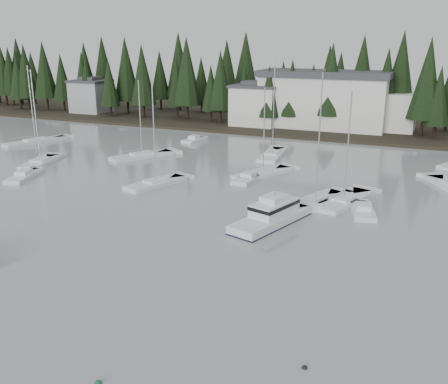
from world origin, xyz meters
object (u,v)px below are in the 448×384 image
object	(u,v)px
runabout_3	(194,141)
sailboat_12	(315,202)
house_west	(256,104)
sailboat_8	(156,184)
runabout_1	(363,212)
runabout_4	(249,179)
house_far_west	(91,96)
sailboat_1	(344,202)
cabin_cruiser_center	(272,217)
sailboat_2	(41,163)
harbor_inn	(334,100)
sailboat_4	(36,142)
sailboat_6	(142,157)
sailboat_9	(272,156)
runabout_0	(24,177)
sailboat_11	(263,174)

from	to	relation	value
runabout_3	sailboat_12	bearing A→B (deg)	-125.91
house_west	sailboat_8	world-z (taller)	sailboat_8
runabout_1	runabout_4	world-z (taller)	same
sailboat_8	house_far_west	bearing A→B (deg)	62.92
house_west	sailboat_1	world-z (taller)	sailboat_1
cabin_cruiser_center	runabout_3	size ratio (longest dim) A/B	1.98
sailboat_2	sailboat_1	bearing A→B (deg)	-106.47
runabout_3	house_west	bearing A→B (deg)	-9.00
sailboat_8	sailboat_12	world-z (taller)	sailboat_8
harbor_inn	sailboat_4	distance (m)	55.91
sailboat_2	sailboat_6	world-z (taller)	sailboat_2
sailboat_4	sailboat_9	bearing A→B (deg)	-61.81
sailboat_2	runabout_1	xyz separation A→B (m)	(45.93, -3.43, 0.05)
sailboat_9	runabout_0	bearing A→B (deg)	127.95
sailboat_6	runabout_1	xyz separation A→B (m)	(34.67, -12.67, 0.08)
cabin_cruiser_center	runabout_4	distance (m)	15.72
sailboat_9	runabout_0	size ratio (longest dim) A/B	2.09
sailboat_12	runabout_3	xyz separation A→B (m)	(-27.64, 25.39, 0.05)
sailboat_2	sailboat_6	size ratio (longest dim) A/B	1.15
harbor_inn	runabout_4	distance (m)	41.23
house_far_west	runabout_0	xyz separation A→B (m)	(27.56, -50.02, -4.27)
runabout_0	cabin_cruiser_center	bearing A→B (deg)	-112.15
harbor_inn	sailboat_12	distance (m)	47.45
sailboat_6	runabout_4	size ratio (longest dim) A/B	1.91
house_far_west	sailboat_11	xyz separation A→B (m)	(55.55, -36.38, -4.34)
sailboat_12	sailboat_1	bearing A→B (deg)	-41.66
runabout_3	harbor_inn	bearing A→B (deg)	-36.84
house_far_west	sailboat_6	world-z (taller)	sailboat_6
sailboat_8	sailboat_9	size ratio (longest dim) A/B	1.02
sailboat_12	runabout_0	distance (m)	37.42
sailboat_12	runabout_3	distance (m)	37.53
cabin_cruiser_center	runabout_4	bearing A→B (deg)	46.18
sailboat_6	sailboat_12	xyz separation A→B (m)	(29.37, -11.18, 0.03)
house_far_west	sailboat_8	bearing A→B (deg)	-45.72
runabout_3	sailboat_1	bearing A→B (deg)	-121.62
sailboat_2	sailboat_11	world-z (taller)	sailboat_2
sailboat_12	runabout_4	xyz separation A→B (m)	(-10.01, 5.72, 0.05)
sailboat_2	runabout_4	xyz separation A→B (m)	(30.62, 3.78, 0.05)
sailboat_9	sailboat_11	size ratio (longest dim) A/B	1.21
cabin_cruiser_center	sailboat_12	distance (m)	8.41
sailboat_12	sailboat_9	bearing A→B (deg)	53.64
sailboat_4	sailboat_11	bearing A→B (deg)	-76.63
sailboat_12	house_west	bearing A→B (deg)	51.30
sailboat_6	sailboat_8	world-z (taller)	sailboat_8
runabout_1	harbor_inn	bearing A→B (deg)	0.71
house_west	runabout_0	bearing A→B (deg)	-106.74
runabout_1	runabout_3	world-z (taller)	same
sailboat_1	runabout_1	bearing A→B (deg)	-122.59
sailboat_1	runabout_3	world-z (taller)	sailboat_1
house_west	runabout_1	xyz separation A→B (m)	(27.97, -44.64, -4.52)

